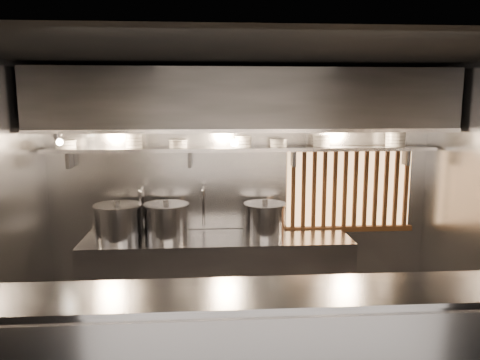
{
  "coord_description": "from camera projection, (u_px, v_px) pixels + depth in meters",
  "views": [
    {
      "loc": [
        -0.4,
        -3.95,
        2.4
      ],
      "look_at": [
        -0.08,
        0.55,
        1.65
      ],
      "focal_mm": 35.0,
      "sensor_mm": 36.0,
      "label": 1
    }
  ],
  "objects": [
    {
      "name": "ceiling",
      "position": [
        255.0,
        54.0,
        3.85
      ],
      "size": [
        4.5,
        4.5,
        0.0
      ],
      "primitive_type": "plane",
      "rotation": [
        3.14,
        0.0,
        0.0
      ],
      "color": "black",
      "rests_on": "wall_back"
    },
    {
      "name": "wall_back",
      "position": [
        241.0,
        188.0,
        5.56
      ],
      "size": [
        4.5,
        0.0,
        4.5
      ],
      "primitive_type": "plane",
      "rotation": [
        1.57,
        0.0,
        0.0
      ],
      "color": "gray",
      "rests_on": "floor"
    },
    {
      "name": "cooking_bench",
      "position": [
        217.0,
        276.0,
        5.33
      ],
      "size": [
        3.0,
        0.7,
        0.9
      ],
      "primitive_type": "cube",
      "color": "#97979C",
      "rests_on": "floor"
    },
    {
      "name": "bowl_shelf",
      "position": [
        242.0,
        149.0,
        5.3
      ],
      "size": [
        4.4,
        0.34,
        0.04
      ],
      "primitive_type": "cube",
      "color": "#97979C",
      "rests_on": "wall_back"
    },
    {
      "name": "exhaust_hood",
      "position": [
        244.0,
        100.0,
        4.99
      ],
      "size": [
        4.4,
        0.81,
        0.65
      ],
      "color": "#2D2D30",
      "rests_on": "ceiling"
    },
    {
      "name": "wood_screen",
      "position": [
        349.0,
        189.0,
        5.61
      ],
      "size": [
        1.56,
        0.09,
        1.04
      ],
      "color": "#FFBA72",
      "rests_on": "wall_back"
    },
    {
      "name": "faucet_left",
      "position": [
        142.0,
        199.0,
        5.36
      ],
      "size": [
        0.04,
        0.3,
        0.5
      ],
      "color": "silver",
      "rests_on": "wall_back"
    },
    {
      "name": "faucet_right",
      "position": [
        203.0,
        198.0,
        5.41
      ],
      "size": [
        0.04,
        0.3,
        0.5
      ],
      "color": "silver",
      "rests_on": "wall_back"
    },
    {
      "name": "heat_lamp",
      "position": [
        57.0,
        136.0,
        4.68
      ],
      "size": [
        0.25,
        0.35,
        0.2
      ],
      "color": "#97979C",
      "rests_on": "exhaust_hood"
    },
    {
      "name": "pendant_bulb",
      "position": [
        234.0,
        143.0,
        5.16
      ],
      "size": [
        0.09,
        0.09,
        0.19
      ],
      "color": "#2D2D30",
      "rests_on": "exhaust_hood"
    },
    {
      "name": "stock_pot_left",
      "position": [
        118.0,
        222.0,
        5.16
      ],
      "size": [
        0.65,
        0.65,
        0.44
      ],
      "rotation": [
        0.0,
        0.0,
        -0.25
      ],
      "color": "#97979C",
      "rests_on": "cooking_bench"
    },
    {
      "name": "stock_pot_mid",
      "position": [
        166.0,
        221.0,
        5.21
      ],
      "size": [
        0.57,
        0.57,
        0.43
      ],
      "rotation": [
        0.0,
        0.0,
        0.15
      ],
      "color": "#97979C",
      "rests_on": "cooking_bench"
    },
    {
      "name": "stock_pot_right",
      "position": [
        265.0,
        219.0,
        5.31
      ],
      "size": [
        0.55,
        0.55,
        0.42
      ],
      "rotation": [
        0.0,
        0.0,
        -0.14
      ],
      "color": "#97979C",
      "rests_on": "cooking_bench"
    },
    {
      "name": "bowl_stack_0",
      "position": [
        66.0,
        144.0,
        5.15
      ],
      "size": [
        0.23,
        0.23,
        0.09
      ],
      "color": "silver",
      "rests_on": "bowl_shelf"
    },
    {
      "name": "bowl_stack_1",
      "position": [
        134.0,
        140.0,
        5.2
      ],
      "size": [
        0.2,
        0.2,
        0.17
      ],
      "color": "silver",
      "rests_on": "bowl_shelf"
    },
    {
      "name": "bowl_stack_2",
      "position": [
        178.0,
        144.0,
        5.24
      ],
      "size": [
        0.22,
        0.22,
        0.09
      ],
      "color": "silver",
      "rests_on": "bowl_shelf"
    },
    {
      "name": "bowl_stack_3",
      "position": [
        243.0,
        141.0,
        5.29
      ],
      "size": [
        0.21,
        0.21,
        0.13
      ],
      "color": "silver",
      "rests_on": "bowl_shelf"
    },
    {
      "name": "bowl_stack_4",
      "position": [
        278.0,
        143.0,
        5.32
      ],
      "size": [
        0.21,
        0.21,
        0.09
      ],
      "color": "silver",
      "rests_on": "bowl_shelf"
    },
    {
      "name": "bowl_stack_5",
      "position": [
        321.0,
        141.0,
        5.35
      ],
      "size": [
        0.21,
        0.21,
        0.13
      ],
      "color": "silver",
      "rests_on": "bowl_shelf"
    },
    {
      "name": "bowl_stack_6",
      "position": [
        395.0,
        139.0,
        5.41
      ],
      "size": [
        0.24,
        0.24,
        0.17
      ],
      "color": "silver",
      "rests_on": "bowl_shelf"
    }
  ]
}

